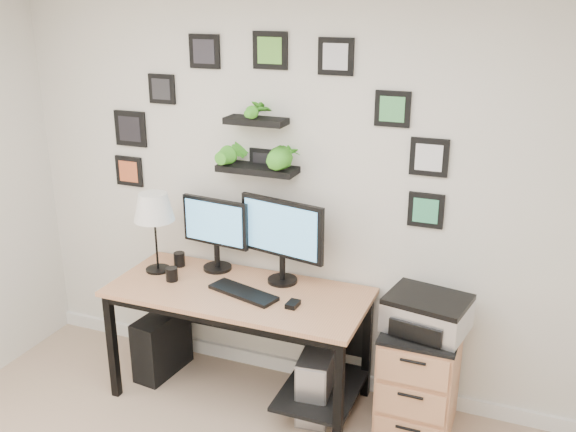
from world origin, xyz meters
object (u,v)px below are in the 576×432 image
at_px(mug, 172,274).
at_px(table_lamp, 154,209).
at_px(file_cabinet, 419,378).
at_px(pc_tower_black, 162,344).
at_px(monitor_right, 282,234).
at_px(pc_tower_grey, 318,381).
at_px(printer, 427,313).
at_px(desk, 246,307).
at_px(monitor_left, 215,229).

bearing_deg(mug, table_lamp, 148.69).
bearing_deg(file_cabinet, pc_tower_black, -178.61).
bearing_deg(file_cabinet, monitor_right, 173.02).
relative_size(pc_tower_grey, printer, 0.91).
distance_m(desk, printer, 1.11).
xyz_separation_m(pc_tower_black, file_cabinet, (1.74, 0.04, 0.12)).
xyz_separation_m(desk, monitor_left, (-0.30, 0.19, 0.41)).
bearing_deg(pc_tower_black, printer, 7.55).
distance_m(pc_tower_grey, file_cabinet, 0.62).
bearing_deg(pc_tower_black, monitor_left, 33.44).
bearing_deg(mug, monitor_right, 19.63).
distance_m(monitor_left, printer, 1.44).
xyz_separation_m(monitor_right, printer, (0.93, -0.12, -0.30)).
relative_size(table_lamp, pc_tower_grey, 1.18).
xyz_separation_m(mug, file_cabinet, (1.57, 0.12, -0.46)).
bearing_deg(printer, monitor_right, 172.66).
height_order(table_lamp, mug, table_lamp).
distance_m(desk, pc_tower_grey, 0.64).
distance_m(table_lamp, file_cabinet, 1.93).
bearing_deg(pc_tower_grey, monitor_right, 150.38).
xyz_separation_m(mug, pc_tower_grey, (0.97, 0.06, -0.58)).
xyz_separation_m(pc_tower_black, printer, (1.75, 0.03, 0.56)).
bearing_deg(monitor_right, pc_tower_grey, -29.62).
bearing_deg(pc_tower_black, table_lamp, 104.25).
bearing_deg(pc_tower_grey, monitor_left, 165.52).
relative_size(desk, mug, 18.51).
height_order(table_lamp, file_cabinet, table_lamp).
bearing_deg(pc_tower_grey, printer, 5.43).
xyz_separation_m(desk, table_lamp, (-0.65, 0.04, 0.55)).
distance_m(mug, pc_tower_grey, 1.13).
bearing_deg(pc_tower_black, monitor_right, 17.04).
distance_m(monitor_right, file_cabinet, 1.18).
xyz_separation_m(mug, printer, (1.59, 0.11, -0.02)).
height_order(monitor_left, file_cabinet, monitor_left).
bearing_deg(pc_tower_grey, pc_tower_black, 178.75).
bearing_deg(pc_tower_grey, desk, 178.97).
xyz_separation_m(file_cabinet, printer, (0.02, -0.01, 0.44)).
distance_m(pc_tower_black, file_cabinet, 1.74).
distance_m(table_lamp, mug, 0.43).
height_order(monitor_left, pc_tower_grey, monitor_left).
relative_size(mug, printer, 0.17).
bearing_deg(table_lamp, pc_tower_grey, -2.35).
height_order(monitor_right, pc_tower_grey, monitor_right).
bearing_deg(monitor_left, pc_tower_grey, -14.48).
distance_m(file_cabinet, printer, 0.44).
xyz_separation_m(monitor_right, file_cabinet, (0.91, -0.11, -0.74)).
bearing_deg(monitor_left, file_cabinet, -5.61).
relative_size(monitor_left, table_lamp, 0.92).
bearing_deg(desk, pc_tower_grey, -1.03).
distance_m(table_lamp, pc_tower_grey, 1.49).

